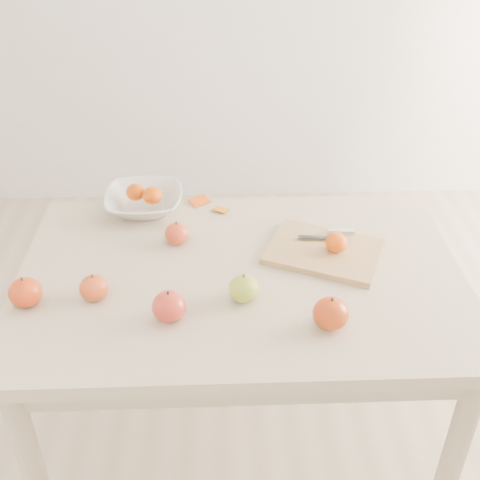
{
  "coord_description": "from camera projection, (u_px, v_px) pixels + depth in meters",
  "views": [
    {
      "loc": [
        -0.05,
        -1.3,
        1.73
      ],
      "look_at": [
        0.0,
        0.05,
        0.82
      ],
      "focal_mm": 45.0,
      "sensor_mm": 36.0,
      "label": 1
    }
  ],
  "objects": [
    {
      "name": "table",
      "position": [
        241.0,
        300.0,
        1.68
      ],
      "size": [
        1.2,
        0.8,
        0.75
      ],
      "color": "beige",
      "rests_on": "ground"
    },
    {
      "name": "apple_red_b",
      "position": [
        94.0,
        288.0,
        1.51
      ],
      "size": [
        0.07,
        0.07,
        0.07
      ],
      "primitive_type": "ellipsoid",
      "color": "maroon",
      "rests_on": "table"
    },
    {
      "name": "fruit_bowl",
      "position": [
        144.0,
        201.0,
        1.88
      ],
      "size": [
        0.24,
        0.24,
        0.06
      ],
      "primitive_type": "imported",
      "color": "silver",
      "rests_on": "table"
    },
    {
      "name": "cutting_board",
      "position": [
        324.0,
        251.0,
        1.69
      ],
      "size": [
        0.37,
        0.33,
        0.02
      ],
      "primitive_type": "cube",
      "rotation": [
        0.0,
        0.0,
        -0.41
      ],
      "color": "tan",
      "rests_on": "table"
    },
    {
      "name": "apple_red_d",
      "position": [
        25.0,
        292.0,
        1.49
      ],
      "size": [
        0.08,
        0.08,
        0.07
      ],
      "primitive_type": "ellipsoid",
      "color": "maroon",
      "rests_on": "table"
    },
    {
      "name": "apple_red_a",
      "position": [
        177.0,
        234.0,
        1.72
      ],
      "size": [
        0.07,
        0.07,
        0.06
      ],
      "primitive_type": "ellipsoid",
      "color": "#A0020E",
      "rests_on": "table"
    },
    {
      "name": "orange_peel_b",
      "position": [
        221.0,
        210.0,
        1.89
      ],
      "size": [
        0.06,
        0.05,
        0.01
      ],
      "primitive_type": "cube",
      "rotation": [
        -0.14,
        0.0,
        -0.52
      ],
      "color": "orange",
      "rests_on": "table"
    },
    {
      "name": "bowl_tangerine_near",
      "position": [
        135.0,
        192.0,
        1.87
      ],
      "size": [
        0.06,
        0.06,
        0.05
      ],
      "primitive_type": "ellipsoid",
      "color": "#C86007",
      "rests_on": "fruit_bowl"
    },
    {
      "name": "apple_red_c",
      "position": [
        169.0,
        306.0,
        1.44
      ],
      "size": [
        0.08,
        0.08,
        0.08
      ],
      "primitive_type": "ellipsoid",
      "color": "maroon",
      "rests_on": "table"
    },
    {
      "name": "apple_green",
      "position": [
        244.0,
        288.0,
        1.51
      ],
      "size": [
        0.08,
        0.08,
        0.07
      ],
      "primitive_type": "ellipsoid",
      "color": "olive",
      "rests_on": "table"
    },
    {
      "name": "paring_knife",
      "position": [
        337.0,
        233.0,
        1.74
      ],
      "size": [
        0.17,
        0.05,
        0.01
      ],
      "color": "silver",
      "rests_on": "cutting_board"
    },
    {
      "name": "ground",
      "position": [
        241.0,
        448.0,
        2.04
      ],
      "size": [
        3.5,
        3.5,
        0.0
      ],
      "primitive_type": "plane",
      "color": "#C6B293",
      "rests_on": "ground"
    },
    {
      "name": "board_tangerine",
      "position": [
        336.0,
        242.0,
        1.66
      ],
      "size": [
        0.06,
        0.06,
        0.05
      ],
      "primitive_type": "ellipsoid",
      "color": "#DE5D07",
      "rests_on": "cutting_board"
    },
    {
      "name": "orange_peel_a",
      "position": [
        200.0,
        202.0,
        1.93
      ],
      "size": [
        0.07,
        0.07,
        0.01
      ],
      "primitive_type": "cube",
      "rotation": [
        0.21,
        0.0,
        0.59
      ],
      "color": "#C94D0E",
      "rests_on": "table"
    },
    {
      "name": "apple_red_e",
      "position": [
        331.0,
        314.0,
        1.42
      ],
      "size": [
        0.09,
        0.09,
        0.08
      ],
      "primitive_type": "ellipsoid",
      "color": "maroon",
      "rests_on": "table"
    },
    {
      "name": "bowl_tangerine_far",
      "position": [
        152.0,
        195.0,
        1.85
      ],
      "size": [
        0.06,
        0.06,
        0.06
      ],
      "primitive_type": "ellipsoid",
      "color": "#D15207",
      "rests_on": "fruit_bowl"
    }
  ]
}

